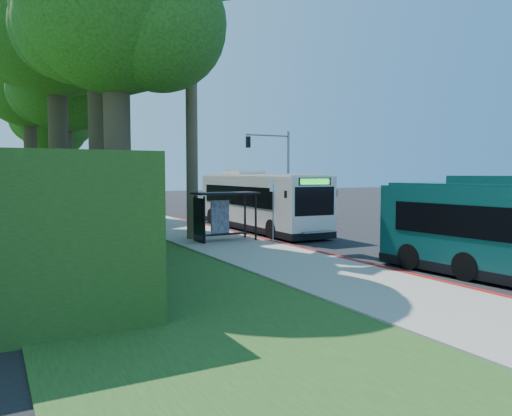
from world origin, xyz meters
TOP-DOWN VIEW (x-y plane):
  - ground at (0.00, 0.00)m, footprint 140.00×140.00m
  - sidewalk at (-7.30, 0.00)m, footprint 4.50×70.00m
  - red_curb at (-5.00, -4.00)m, footprint 0.25×30.00m
  - grass_verge at (-13.00, 5.00)m, footprint 8.00×70.00m
  - bus_shelter at (-7.26, -2.86)m, footprint 3.20×1.51m
  - stop_sign_pole at (-5.40, -5.00)m, footprint 0.35×0.06m
  - traffic_signal_pole at (3.78, 10.00)m, footprint 4.10×0.30m
  - tree_0 at (-12.40, -0.02)m, footprint 8.40×8.00m
  - tree_1 at (-13.37, 7.98)m, footprint 10.50×10.00m
  - tree_2 at (-11.89, 15.98)m, footprint 8.82×8.40m
  - tree_3 at (-13.88, 23.98)m, footprint 10.08×9.60m
  - tree_4 at (-11.40, 31.98)m, footprint 8.40×8.00m
  - tree_5 at (-10.41, 39.99)m, footprint 7.35×7.00m
  - tree_6 at (-12.91, -6.01)m, footprint 7.56×7.20m
  - white_bus at (-2.81, 1.35)m, footprint 3.06×12.69m
  - pickup at (1.94, 3.63)m, footprint 2.67×4.96m

SIDE VIEW (x-z plane):
  - ground at x=0.00m, z-range 0.00..0.00m
  - grass_verge at x=-13.00m, z-range 0.00..0.06m
  - sidewalk at x=-7.30m, z-range 0.00..0.12m
  - red_curb at x=-5.00m, z-range 0.00..0.13m
  - pickup at x=1.94m, z-range 0.00..1.32m
  - bus_shelter at x=-7.26m, z-range 0.53..3.08m
  - white_bus at x=-2.81m, z-range -0.04..3.72m
  - stop_sign_pole at x=-5.40m, z-range 0.50..3.67m
  - traffic_signal_pole at x=3.78m, z-range 0.92..7.92m
  - tree_5 at x=-10.41m, z-range 2.53..15.39m
  - tree_6 at x=-12.91m, z-range 2.84..16.58m
  - tree_4 at x=-11.40m, z-range 2.66..16.80m
  - tree_2 at x=-11.89m, z-range 2.92..18.04m
  - tree_0 at x=-12.40m, z-range 3.35..19.05m
  - tree_3 at x=-13.88m, z-range 3.34..20.62m
  - tree_1 at x=-13.37m, z-range 3.60..21.86m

